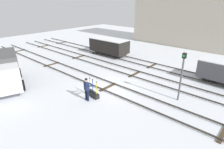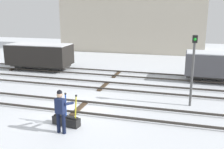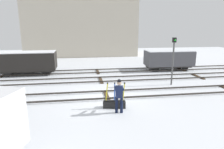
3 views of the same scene
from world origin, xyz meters
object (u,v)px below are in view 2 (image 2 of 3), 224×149
switch_lever_frame (66,120)px  freight_car_back_track (222,65)px  rail_worker (61,109)px  freight_car_far_end (40,55)px  signal_post (193,63)px

switch_lever_frame → freight_car_back_track: (7.24, 9.15, 0.95)m
rail_worker → switch_lever_frame: bearing=111.0°
freight_car_back_track → freight_car_far_end: 13.98m
freight_car_back_track → freight_car_far_end: (-13.98, -0.00, 0.06)m
freight_car_back_track → rail_worker: bearing=-124.8°
freight_car_far_end → rail_worker: bearing=-56.2°
rail_worker → freight_car_back_track: 12.13m
signal_post → freight_car_far_end: size_ratio=0.70×
signal_post → freight_car_back_track: signal_post is taller
signal_post → freight_car_far_end: bearing=155.9°
freight_car_back_track → freight_car_far_end: bearing=-179.0°
switch_lever_frame → freight_car_far_end: (-6.74, 9.15, 1.01)m
switch_lever_frame → rail_worker: (0.13, -0.69, 0.77)m
rail_worker → freight_car_far_end: size_ratio=0.35×
rail_worker → freight_car_back_track: size_ratio=0.37×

